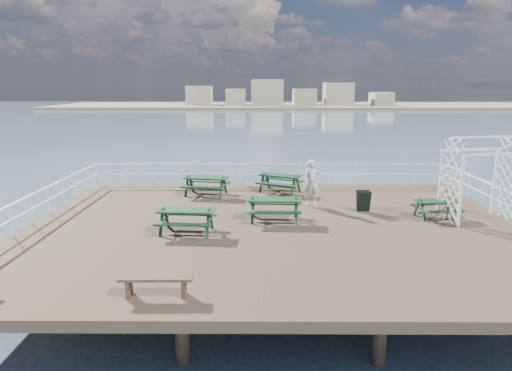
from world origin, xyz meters
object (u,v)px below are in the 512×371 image
Objects in this scene: picnic_table_e at (274,205)px; flat_bench_near at (156,281)px; picnic_table_a at (206,182)px; picnic_table_d at (186,216)px; picnic_table_b at (280,179)px; trellis_arbor at (479,183)px; person at (312,183)px; picnic_table_c at (437,205)px.

picnic_table_e is 1.13× the size of flat_bench_near.
picnic_table_a reaches higher than picnic_table_d.
picnic_table_b is at bearing 64.94° from picnic_table_d.
picnic_table_e is 7.62m from trellis_arbor.
person reaches higher than picnic_table_d.
picnic_table_d is 1.01× the size of picnic_table_e.
flat_bench_near is (-3.45, -11.03, -0.22)m from picnic_table_b.
flat_bench_near is at bearing -160.08° from trellis_arbor.
picnic_table_d is at bearing -139.15° from person.
person reaches higher than picnic_table_a.
picnic_table_b is 4.72m from picnic_table_e.
picnic_table_b is 11.56m from flat_bench_near.
trellis_arbor is (10.60, -3.95, 0.79)m from picnic_table_a.
picnic_table_b reaches higher than flat_bench_near.
picnic_table_e is at bearing 169.49° from trellis_arbor.
picnic_table_a is at bearing 128.91° from picnic_table_e.
person is (-4.58, 1.77, 0.48)m from picnic_table_c.
picnic_table_d is 4.87m from flat_bench_near.
picnic_table_c is 0.90× the size of person.
trellis_arbor reaches higher than picnic_table_e.
picnic_table_a is at bearing 160.99° from person.
picnic_table_c is at bearing 15.70° from picnic_table_d.
picnic_table_e is at bearing 63.36° from flat_bench_near.
picnic_table_a is 3.50m from picnic_table_b.
picnic_table_b is 8.55m from trellis_arbor.
picnic_table_c is 1.68m from trellis_arbor.
picnic_table_e is at bearing 175.58° from picnic_table_c.
picnic_table_b is (3.44, 0.66, -0.01)m from picnic_table_a.
picnic_table_c is at bearing -17.93° from person.
picnic_table_c is 0.88× the size of picnic_table_e.
picnic_table_d is at bearing -79.66° from picnic_table_a.
flat_bench_near is (-3.04, -6.32, -0.23)m from picnic_table_e.
picnic_table_d is 1.14× the size of flat_bench_near.
person is (1.20, -2.55, 0.37)m from picnic_table_b.
picnic_table_a is at bearing 93.98° from picnic_table_d.
trellis_arbor is 1.63× the size of person.
picnic_table_a is 1.26× the size of flat_bench_near.
picnic_table_e reaches higher than flat_bench_near.
flat_bench_near is (0.03, -4.86, -0.21)m from picnic_table_d.
flat_bench_near is at bearing -81.14° from picnic_table_b.
picnic_table_a reaches higher than flat_bench_near.
picnic_table_d is 1.04× the size of person.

